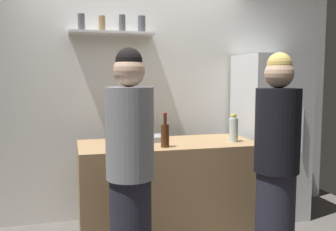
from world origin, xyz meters
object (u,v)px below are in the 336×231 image
Objects in this scene: utensil_holder at (121,143)px; water_bottle_plastic at (234,129)px; refrigerator at (269,136)px; wine_bottle_dark_glass at (113,128)px; person_blonde at (276,166)px; person_grey_hoodie at (130,172)px; baking_pan at (146,139)px; wine_bottle_amber_glass at (165,134)px.

utensil_holder is 0.86× the size of water_bottle_plastic.
refrigerator reaches higher than utensil_holder.
wine_bottle_dark_glass is 0.18× the size of person_blonde.
person_grey_hoodie reaches higher than water_bottle_plastic.
baking_pan is at bearing -170.42° from refrigerator.
refrigerator is 6.88× the size of water_bottle_plastic.
refrigerator is 8.03× the size of utensil_holder.
water_bottle_plastic is at bearing -52.06° from person_blonde.
wine_bottle_amber_glass reaches higher than baking_pan.
water_bottle_plastic is at bearing 8.09° from wine_bottle_amber_glass.
person_blonde is at bearing -42.33° from wine_bottle_dark_glass.
person_grey_hoodie is at bearing -109.10° from baking_pan.
baking_pan is 0.20× the size of person_blonde.
water_bottle_plastic is 0.15× the size of person_grey_hoodie.
person_blonde is (1.12, -0.08, -0.01)m from person_grey_hoodie.
water_bottle_plastic is 1.22m from person_grey_hoodie.
refrigerator is at bearing 3.52° from wine_bottle_dark_glass.
person_grey_hoodie is (-0.28, -0.81, -0.09)m from baking_pan.
person_blonde reaches higher than water_bottle_plastic.
wine_bottle_dark_glass is (-1.73, -0.11, 0.16)m from refrigerator.
person_grey_hoodie reaches higher than person_blonde.
wine_bottle_amber_glass is at bearing -73.54° from baking_pan.
wine_bottle_dark_glass is at bearing 129.70° from wine_bottle_amber_glass.
wine_bottle_dark_glass reaches higher than wine_bottle_amber_glass.
baking_pan is at bearing -13.68° from person_blonde.
utensil_holder is at bearing -171.93° from wine_bottle_amber_glass.
wine_bottle_dark_glass is 0.18× the size of person_grey_hoodie.
utensil_holder is (-0.29, -0.39, 0.03)m from baking_pan.
refrigerator is 5.21× the size of baking_pan.
utensil_holder is at bearing -171.92° from water_bottle_plastic.
refrigerator is 1.04× the size of person_blonde.
water_bottle_plastic is at bearing 8.08° from utensil_holder.
person_grey_hoodie is 1.01× the size of person_blonde.
person_grey_hoodie is at bearing 29.22° from person_blonde.
person_blonde reaches higher than utensil_holder.
refrigerator is 1.84m from utensil_holder.
person_grey_hoodie is (0.00, -0.43, -0.13)m from utensil_holder.
baking_pan is 0.20× the size of person_grey_hoodie.
wine_bottle_dark_glass is 0.97m from person_grey_hoodie.
refrigerator reaches higher than wine_bottle_amber_glass.
wine_bottle_dark_glass reaches higher than water_bottle_plastic.
wine_bottle_amber_glass is at bearing 139.42° from person_grey_hoodie.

